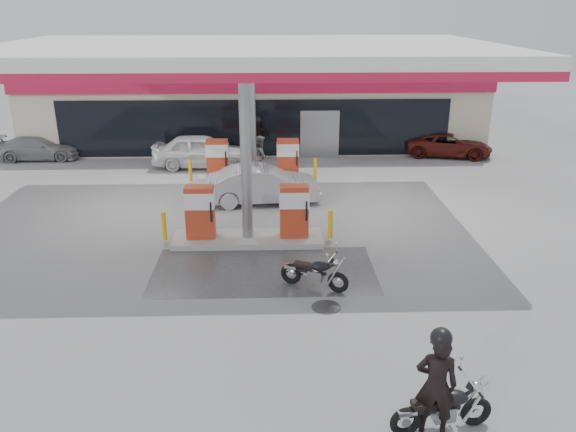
% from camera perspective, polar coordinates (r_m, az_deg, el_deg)
% --- Properties ---
extents(ground, '(90.00, 90.00, 0.00)m').
position_cam_1_polar(ground, '(15.31, -4.34, -5.60)').
color(ground, gray).
rests_on(ground, ground).
extents(wet_patch, '(6.00, 3.00, 0.00)m').
position_cam_1_polar(wet_patch, '(15.29, -2.46, -5.58)').
color(wet_patch, '#4C4C4F').
rests_on(wet_patch, ground).
extents(drain_cover, '(0.70, 0.70, 0.01)m').
position_cam_1_polar(drain_cover, '(13.59, 3.89, -9.22)').
color(drain_cover, '#38383A').
rests_on(drain_cover, ground).
extents(store_building, '(22.00, 8.22, 4.00)m').
position_cam_1_polar(store_building, '(30.03, -3.22, 11.60)').
color(store_building, beige).
rests_on(store_building, ground).
extents(canopy, '(16.00, 10.02, 5.51)m').
position_cam_1_polar(canopy, '(18.78, -4.17, 16.10)').
color(canopy, silver).
rests_on(canopy, ground).
extents(pump_island_near, '(5.14, 1.30, 1.78)m').
position_cam_1_polar(pump_island_near, '(16.85, -4.14, -0.41)').
color(pump_island_near, '#9E9E99').
rests_on(pump_island_near, ground).
extents(pump_island_far, '(5.14, 1.30, 1.78)m').
position_cam_1_polar(pump_island_far, '(22.55, -3.59, 5.11)').
color(pump_island_far, '#9E9E99').
rests_on(pump_island_far, ground).
extents(main_motorcycle, '(1.82, 0.70, 0.94)m').
position_cam_1_polar(main_motorcycle, '(10.29, 15.53, -18.41)').
color(main_motorcycle, black).
rests_on(main_motorcycle, ground).
extents(biker_main, '(0.77, 0.60, 1.89)m').
position_cam_1_polar(biker_main, '(9.89, 14.81, -16.26)').
color(biker_main, black).
rests_on(biker_main, ground).
extents(parked_motorcycle, '(1.71, 1.01, 0.94)m').
position_cam_1_polar(parked_motorcycle, '(14.24, 2.80, -5.82)').
color(parked_motorcycle, black).
rests_on(parked_motorcycle, ground).
extents(sedan_white, '(4.35, 1.88, 1.46)m').
position_cam_1_polar(sedan_white, '(25.05, -8.76, 6.55)').
color(sedan_white, silver).
rests_on(sedan_white, ground).
extents(attendant, '(0.70, 0.87, 1.70)m').
position_cam_1_polar(attendant, '(23.47, -2.78, 6.12)').
color(attendant, '#59595E').
rests_on(attendant, ground).
extents(hatchback_silver, '(4.24, 1.82, 1.36)m').
position_cam_1_polar(hatchback_silver, '(20.25, -2.57, 3.21)').
color(hatchback_silver, '#9EA1A6').
rests_on(hatchback_silver, ground).
extents(parked_car_left, '(3.79, 1.63, 1.09)m').
position_cam_1_polar(parked_car_left, '(28.54, -23.98, 6.36)').
color(parked_car_left, gray).
rests_on(parked_car_left, ground).
extents(parked_car_right, '(4.29, 2.66, 1.11)m').
position_cam_1_polar(parked_car_right, '(27.75, 15.98, 7.01)').
color(parked_car_right, '#571813').
rests_on(parked_car_right, ground).
extents(biker_walking, '(1.12, 0.53, 1.87)m').
position_cam_1_polar(biker_walking, '(26.17, -3.02, 7.84)').
color(biker_walking, black).
rests_on(biker_walking, ground).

